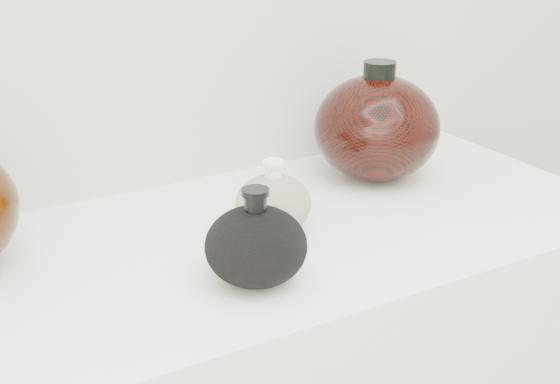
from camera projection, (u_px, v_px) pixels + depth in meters
black_gourd_vase at (256, 245)px, 0.97m from camera, size 0.15×0.15×0.13m
cream_gourd_vase at (273, 203)px, 1.11m from camera, size 0.14×0.14×0.11m
right_round_pot at (377, 127)px, 1.30m from camera, size 0.24×0.24×0.20m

